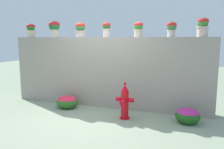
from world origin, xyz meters
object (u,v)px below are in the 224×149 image
at_px(potted_plant_0, 31,30).
at_px(potted_plant_3, 106,28).
at_px(fire_hydrant, 125,102).
at_px(potted_plant_1, 54,27).
at_px(potted_plant_4, 138,28).
at_px(flower_bush_left, 188,115).
at_px(potted_plant_6, 203,26).
at_px(potted_plant_5, 171,27).
at_px(flower_bush_right, 67,101).
at_px(potted_plant_2, 80,29).

height_order(potted_plant_0, potted_plant_3, potted_plant_0).
height_order(potted_plant_3, fire_hydrant, potted_plant_3).
bearing_deg(potted_plant_3, potted_plant_1, 178.92).
distance_m(potted_plant_3, potted_plant_4, 0.86).
bearing_deg(flower_bush_left, potted_plant_4, 152.92).
bearing_deg(potted_plant_3, potted_plant_0, -179.82).
xyz_separation_m(potted_plant_4, flower_bush_left, (1.31, -0.67, -1.95)).
bearing_deg(potted_plant_0, flower_bush_left, -7.98).
relative_size(potted_plant_1, potted_plant_6, 1.06).
distance_m(potted_plant_5, fire_hydrant, 2.14).
bearing_deg(potted_plant_5, potted_plant_4, 179.67).
height_order(potted_plant_4, potted_plant_6, potted_plant_6).
relative_size(potted_plant_3, flower_bush_right, 0.69).
relative_size(potted_plant_5, flower_bush_left, 0.69).
xyz_separation_m(potted_plant_0, potted_plant_5, (4.12, 0.02, 0.00)).
bearing_deg(potted_plant_4, potted_plant_0, -179.62).
distance_m(potted_plant_1, fire_hydrant, 3.13).
relative_size(potted_plant_0, potted_plant_4, 1.06).
height_order(flower_bush_left, flower_bush_right, flower_bush_left).
distance_m(potted_plant_5, flower_bush_left, 2.12).
height_order(potted_plant_1, potted_plant_6, potted_plant_1).
relative_size(potted_plant_0, fire_hydrant, 0.47).
distance_m(potted_plant_1, flower_bush_right, 2.22).
relative_size(potted_plant_1, potted_plant_4, 1.23).
bearing_deg(flower_bush_left, flower_bush_right, 178.03).
relative_size(fire_hydrant, flower_bush_left, 1.59).
xyz_separation_m(potted_plant_5, potted_plant_6, (0.71, -0.02, 0.02)).
xyz_separation_m(potted_plant_5, fire_hydrant, (-0.92, -0.84, -1.74)).
relative_size(potted_plant_0, potted_plant_6, 0.91).
relative_size(potted_plant_5, fire_hydrant, 0.43).
relative_size(flower_bush_left, flower_bush_right, 0.94).
bearing_deg(flower_bush_left, potted_plant_3, 163.24).
height_order(potted_plant_4, flower_bush_right, potted_plant_4).
bearing_deg(flower_bush_left, potted_plant_0, 172.02).
height_order(potted_plant_1, potted_plant_4, potted_plant_1).
distance_m(potted_plant_6, fire_hydrant, 2.54).
height_order(potted_plant_2, potted_plant_6, potted_plant_6).
xyz_separation_m(potted_plant_4, potted_plant_6, (1.53, -0.02, 0.03)).
bearing_deg(potted_plant_4, flower_bush_right, -162.75).
distance_m(potted_plant_2, fire_hydrant, 2.45).
height_order(fire_hydrant, flower_bush_left, fire_hydrant).
height_order(potted_plant_2, flower_bush_right, potted_plant_2).
bearing_deg(potted_plant_6, flower_bush_right, -170.84).
bearing_deg(flower_bush_left, potted_plant_1, 169.81).
distance_m(potted_plant_2, flower_bush_right, 2.03).
relative_size(potted_plant_4, potted_plant_6, 0.86).
relative_size(potted_plant_2, fire_hydrant, 0.47).
height_order(potted_plant_0, potted_plant_4, potted_plant_0).
height_order(potted_plant_1, flower_bush_left, potted_plant_1).
xyz_separation_m(potted_plant_2, flower_bush_right, (-0.18, -0.52, -1.95)).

